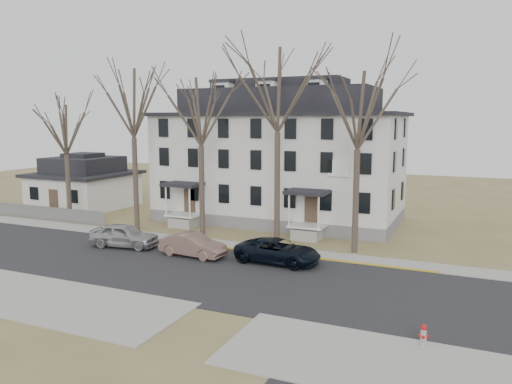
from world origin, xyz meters
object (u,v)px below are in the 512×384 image
at_px(tree_mid_right, 359,105).
at_px(fire_hydrant, 424,335).
at_px(tree_mid_left, 201,107).
at_px(car_silver, 124,236).
at_px(car_navy, 278,252).
at_px(bicycle_left, 180,220).
at_px(small_house, 84,185).
at_px(tree_far_left, 133,98).
at_px(tree_center, 278,83).
at_px(car_tan, 193,246).
at_px(tree_bungalow, 65,126).
at_px(boarding_house, 279,158).

xyz_separation_m(tree_mid_right, fire_hydrant, (5.53, -12.70, -9.14)).
bearing_deg(tree_mid_left, car_silver, -122.10).
distance_m(tree_mid_right, fire_hydrant, 16.59).
height_order(tree_mid_left, car_navy, tree_mid_left).
bearing_deg(bicycle_left, car_silver, -157.59).
bearing_deg(small_house, tree_far_left, -29.39).
bearing_deg(car_silver, tree_center, -68.81).
distance_m(small_house, car_tan, 22.49).
distance_m(car_silver, car_navy, 11.02).
bearing_deg(fire_hydrant, small_house, 150.96).
relative_size(tree_center, car_tan, 3.33).
xyz_separation_m(small_house, tree_mid_right, (28.50, -6.20, 7.35)).
bearing_deg(car_silver, tree_far_left, 20.95).
distance_m(tree_bungalow, bicycle_left, 12.38).
bearing_deg(boarding_house, tree_center, -69.80).
xyz_separation_m(small_house, car_tan, (19.30, -11.44, -1.52)).
distance_m(tree_mid_left, bicycle_left, 10.29).
bearing_deg(tree_center, bicycle_left, 163.97).
distance_m(tree_mid_left, fire_hydrant, 23.12).
relative_size(tree_mid_right, car_silver, 2.69).
height_order(small_house, tree_mid_left, tree_mid_left).
height_order(tree_bungalow, car_silver, tree_bungalow).
bearing_deg(tree_mid_left, tree_mid_right, 0.00).
bearing_deg(boarding_house, car_silver, -115.07).
xyz_separation_m(tree_far_left, tree_mid_right, (17.50, 0.00, -0.74)).
relative_size(car_tan, bicycle_left, 2.74).
xyz_separation_m(bicycle_left, fire_hydrant, (20.74, -15.49, 0.04)).
bearing_deg(tree_bungalow, small_house, 122.84).
distance_m(tree_mid_right, bicycle_left, 17.99).
height_order(small_house, fire_hydrant, small_house).
height_order(tree_far_left, tree_center, tree_center).
xyz_separation_m(boarding_house, fire_hydrant, (14.03, -20.85, -4.92)).
height_order(small_house, tree_far_left, tree_far_left).
height_order(boarding_house, tree_bungalow, boarding_house).
distance_m(small_house, car_silver, 17.89).
xyz_separation_m(tree_center, tree_bungalow, (-19.00, 0.00, -2.97)).
distance_m(tree_center, tree_mid_right, 5.70).
bearing_deg(tree_mid_right, boarding_house, 136.19).
bearing_deg(car_tan, tree_bungalow, 75.47).
xyz_separation_m(tree_far_left, fire_hydrant, (23.03, -12.70, -9.88)).
xyz_separation_m(boarding_house, car_tan, (-0.70, -13.40, -4.65)).
bearing_deg(car_navy, car_tan, 100.73).
relative_size(tree_far_left, tree_center, 0.93).
distance_m(tree_far_left, tree_mid_left, 6.05).
height_order(tree_mid_right, car_navy, tree_mid_right).
relative_size(tree_center, car_navy, 2.82).
bearing_deg(car_navy, bicycle_left, 60.20).
bearing_deg(tree_center, tree_mid_right, 0.00).
height_order(small_house, tree_center, tree_center).
bearing_deg(fire_hydrant, tree_bungalow, 157.08).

